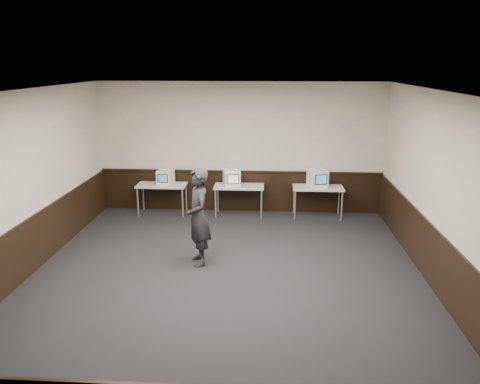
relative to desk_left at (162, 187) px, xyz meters
name	(u,v)px	position (x,y,z in m)	size (l,w,h in m)	color
floor	(225,281)	(1.90, -3.60, -0.68)	(8.00, 8.00, 0.00)	black
ceiling	(224,92)	(1.90, -3.60, 2.52)	(8.00, 8.00, 0.00)	white
back_wall	(240,148)	(1.90, 0.40, 0.92)	(7.00, 7.00, 0.00)	beige
front_wall	(177,324)	(1.90, -7.60, 0.92)	(7.00, 7.00, 0.00)	beige
left_wall	(17,188)	(-1.60, -3.60, 0.92)	(8.00, 8.00, 0.00)	beige
right_wall	(444,195)	(5.40, -3.60, 0.92)	(8.00, 8.00, 0.00)	beige
wainscot_back	(240,191)	(1.90, 0.38, -0.18)	(6.98, 0.04, 1.00)	black
wainscot_left	(26,249)	(-1.58, -3.60, -0.18)	(0.04, 7.98, 1.00)	black
wainscot_right	(435,259)	(5.38, -3.60, -0.18)	(0.04, 7.98, 1.00)	black
wainscot_rail	(240,171)	(1.90, 0.36, 0.34)	(6.98, 0.06, 0.04)	black
desk_left	(162,187)	(0.00, 0.00, 0.00)	(1.20, 0.60, 0.75)	beige
desk_center	(239,188)	(1.90, 0.00, 0.00)	(1.20, 0.60, 0.75)	beige
desk_right	(318,190)	(3.80, 0.00, 0.00)	(1.20, 0.60, 0.75)	beige
emac_left	(165,177)	(0.10, 0.01, 0.25)	(0.41, 0.43, 0.36)	white
emac_center	(232,178)	(1.72, -0.02, 0.26)	(0.47, 0.49, 0.39)	white
emac_right	(318,178)	(3.78, 0.03, 0.28)	(0.52, 0.53, 0.41)	white
person	(198,217)	(1.34, -2.88, 0.23)	(0.66, 0.43, 1.81)	black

